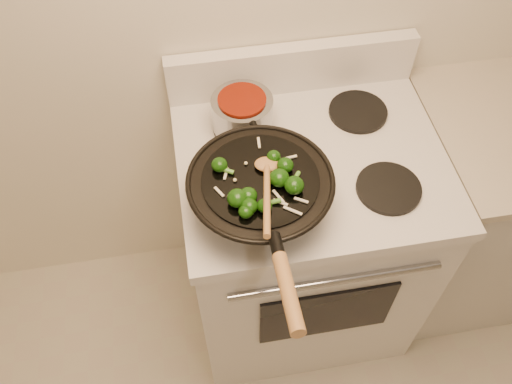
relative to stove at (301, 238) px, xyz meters
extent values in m
cube|color=white|center=(0.00, 0.00, -0.03)|extent=(0.76, 0.64, 0.88)
cube|color=white|center=(0.00, 0.00, 0.43)|extent=(0.78, 0.66, 0.04)
cube|color=white|center=(0.00, 0.30, 0.53)|extent=(0.78, 0.05, 0.16)
cylinder|color=#9799A0|center=(0.00, -0.33, 0.31)|extent=(0.60, 0.02, 0.02)
cube|color=black|center=(0.00, -0.33, 0.08)|extent=(0.42, 0.01, 0.28)
cylinder|color=black|center=(-0.18, -0.15, 0.46)|extent=(0.18, 0.18, 0.01)
cylinder|color=black|center=(0.18, -0.15, 0.46)|extent=(0.18, 0.18, 0.01)
cylinder|color=black|center=(-0.18, 0.15, 0.46)|extent=(0.18, 0.18, 0.01)
cylinder|color=black|center=(0.18, 0.15, 0.46)|extent=(0.18, 0.18, 0.01)
cube|color=silver|center=(0.78, 0.03, -0.03)|extent=(0.75, 0.60, 0.88)
torus|color=black|center=(-0.18, -0.15, 0.57)|extent=(0.38, 0.38, 0.01)
cylinder|color=black|center=(-0.18, -0.15, 0.57)|extent=(0.30, 0.30, 0.01)
cylinder|color=black|center=(-0.18, -0.37, 0.60)|extent=(0.03, 0.06, 0.04)
cylinder|color=#A57441|center=(-0.18, -0.49, 0.62)|extent=(0.03, 0.20, 0.06)
ellipsoid|color=#113809|center=(-0.22, -0.21, 0.60)|extent=(0.04, 0.04, 0.04)
cylinder|color=#517E2D|center=(-0.21, -0.21, 0.58)|extent=(0.02, 0.02, 0.02)
ellipsoid|color=#113809|center=(-0.14, -0.10, 0.59)|extent=(0.04, 0.04, 0.03)
ellipsoid|color=#113809|center=(-0.19, -0.25, 0.59)|extent=(0.04, 0.04, 0.03)
ellipsoid|color=#113809|center=(-0.28, -0.10, 0.59)|extent=(0.04, 0.04, 0.04)
cylinder|color=#517E2D|center=(-0.26, -0.10, 0.58)|extent=(0.02, 0.01, 0.01)
ellipsoid|color=#113809|center=(-0.25, -0.22, 0.60)|extent=(0.05, 0.05, 0.04)
ellipsoid|color=#113809|center=(-0.14, -0.17, 0.60)|extent=(0.05, 0.05, 0.04)
ellipsoid|color=#113809|center=(-0.22, -0.24, 0.59)|extent=(0.04, 0.04, 0.04)
cylinder|color=#517E2D|center=(-0.21, -0.24, 0.58)|extent=(0.02, 0.02, 0.02)
ellipsoid|color=#113809|center=(-0.11, -0.20, 0.60)|extent=(0.05, 0.05, 0.04)
ellipsoid|color=#113809|center=(-0.11, -0.13, 0.59)|extent=(0.04, 0.04, 0.04)
ellipsoid|color=#113809|center=(-0.23, -0.26, 0.59)|extent=(0.04, 0.04, 0.03)
cylinder|color=#517E2D|center=(-0.22, -0.26, 0.58)|extent=(0.02, 0.01, 0.01)
cube|color=#ECE8CC|center=(-0.15, -0.24, 0.58)|extent=(0.04, 0.03, 0.00)
cube|color=#ECE8CC|center=(-0.15, -0.22, 0.58)|extent=(0.02, 0.04, 0.00)
cube|color=#ECE8CC|center=(-0.13, -0.16, 0.58)|extent=(0.03, 0.03, 0.00)
cube|color=#ECE8CC|center=(-0.22, -0.23, 0.58)|extent=(0.04, 0.04, 0.00)
cube|color=#ECE8CC|center=(-0.09, -0.10, 0.58)|extent=(0.04, 0.01, 0.00)
cube|color=#ECE8CC|center=(-0.13, -0.15, 0.58)|extent=(0.02, 0.05, 0.00)
cube|color=#ECE8CC|center=(-0.09, -0.24, 0.58)|extent=(0.03, 0.03, 0.00)
cube|color=#ECE8CC|center=(-0.12, -0.26, 0.58)|extent=(0.04, 0.03, 0.00)
cube|color=#ECE8CC|center=(-0.26, -0.12, 0.58)|extent=(0.02, 0.04, 0.00)
cube|color=#ECE8CC|center=(-0.13, -0.16, 0.58)|extent=(0.04, 0.02, 0.00)
cube|color=#ECE8CC|center=(-0.29, -0.18, 0.58)|extent=(0.02, 0.03, 0.00)
cube|color=#ECE8CC|center=(-0.16, -0.04, 0.58)|extent=(0.01, 0.04, 0.00)
cylinder|color=#529B32|center=(-0.13, -0.11, 0.59)|extent=(0.03, 0.01, 0.02)
cylinder|color=#529B32|center=(-0.16, -0.23, 0.59)|extent=(0.02, 0.02, 0.01)
cylinder|color=#529B32|center=(-0.09, -0.16, 0.59)|extent=(0.03, 0.03, 0.01)
cylinder|color=#529B32|center=(-0.26, -0.12, 0.59)|extent=(0.02, 0.03, 0.01)
cylinder|color=#529B32|center=(-0.16, -0.17, 0.59)|extent=(0.02, 0.03, 0.02)
cylinder|color=#529B32|center=(-0.24, -0.23, 0.59)|extent=(0.01, 0.02, 0.01)
cylinder|color=#529B32|center=(-0.14, -0.10, 0.59)|extent=(0.02, 0.03, 0.02)
sphere|color=beige|center=(-0.15, -0.10, 0.58)|extent=(0.01, 0.01, 0.01)
sphere|color=beige|center=(-0.24, -0.15, 0.58)|extent=(0.01, 0.01, 0.01)
sphere|color=beige|center=(-0.21, -0.10, 0.58)|extent=(0.01, 0.01, 0.01)
ellipsoid|color=#A57441|center=(-0.16, -0.12, 0.59)|extent=(0.07, 0.06, 0.02)
cylinder|color=#A57441|center=(-0.18, -0.25, 0.62)|extent=(0.07, 0.26, 0.09)
cylinder|color=#9799A0|center=(-0.18, 0.15, 0.51)|extent=(0.18, 0.18, 0.10)
cylinder|color=#681204|center=(-0.18, 0.15, 0.57)|extent=(0.14, 0.14, 0.01)
cylinder|color=black|center=(-0.15, 0.00, 0.56)|extent=(0.04, 0.11, 0.02)
camera|label=1|loc=(-0.33, -0.97, 1.65)|focal=38.00mm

